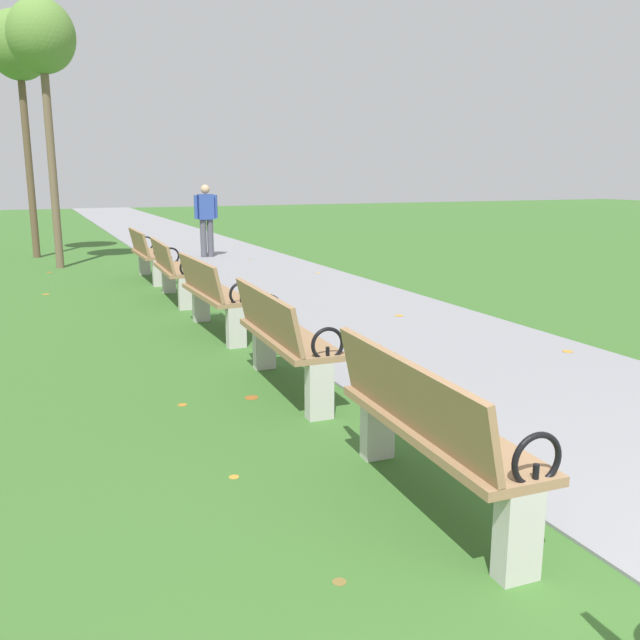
% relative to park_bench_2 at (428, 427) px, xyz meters
% --- Properties ---
extents(paved_walkway, '(3.11, 44.00, 0.02)m').
position_rel_park_bench_2_xyz_m(paved_walkway, '(2.06, 15.66, -0.48)').
color(paved_walkway, gray).
rests_on(paved_walkway, ground).
extents(park_bench_2, '(0.54, 1.62, 0.90)m').
position_rel_park_bench_2_xyz_m(park_bench_2, '(0.00, 0.00, 0.00)').
color(park_bench_2, '#93704C').
rests_on(park_bench_2, ground).
extents(park_bench_3, '(0.53, 1.62, 0.90)m').
position_rel_park_bench_2_xyz_m(park_bench_3, '(-0.00, 2.30, 0.00)').
color(park_bench_3, '#93704C').
rests_on(park_bench_3, ground).
extents(park_bench_4, '(0.50, 1.61, 0.90)m').
position_rel_park_bench_2_xyz_m(park_bench_4, '(-0.00, 4.68, 0.00)').
color(park_bench_4, '#93704C').
rests_on(park_bench_4, ground).
extents(park_bench_5, '(0.53, 1.62, 0.90)m').
position_rel_park_bench_2_xyz_m(park_bench_5, '(-0.00, 7.00, 0.00)').
color(park_bench_5, '#93704C').
rests_on(park_bench_5, ground).
extents(park_bench_6, '(0.47, 1.60, 0.90)m').
position_rel_park_bench_2_xyz_m(park_bench_6, '(-0.00, 9.18, 0.00)').
color(park_bench_6, '#93704C').
rests_on(park_bench_6, ground).
extents(tree_1, '(1.26, 1.26, 5.13)m').
position_rel_park_bench_2_xyz_m(tree_1, '(-1.37, 11.61, 3.85)').
color(tree_1, brown).
rests_on(tree_1, ground).
extents(tree_2, '(1.34, 1.34, 5.32)m').
position_rel_park_bench_2_xyz_m(tree_2, '(-1.77, 13.70, 4.01)').
color(tree_2, brown).
rests_on(tree_2, ground).
extents(pedestrian_walking, '(0.53, 0.23, 1.62)m').
position_rel_park_bench_2_xyz_m(pedestrian_walking, '(1.81, 12.08, 0.44)').
color(pedestrian_walking, '#4C4C56').
rests_on(pedestrian_walking, paved_walkway).
extents(scattered_leaves, '(5.11, 14.11, 0.02)m').
position_rel_park_bench_2_xyz_m(scattered_leaves, '(0.46, 5.20, -0.47)').
color(scattered_leaves, '#93511E').
rests_on(scattered_leaves, ground).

